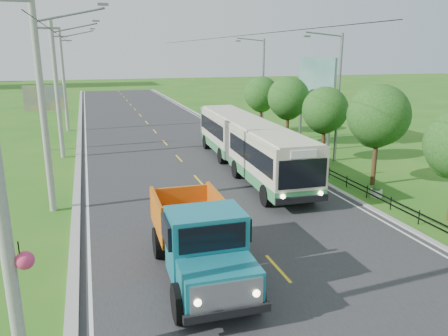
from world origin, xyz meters
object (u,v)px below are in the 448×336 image
streetlight_far (262,81)px  dump_truck (199,236)px  billboard_right (316,81)px  planter_mid (307,159)px  tree_back (261,96)px  pole_nearest (1,183)px  pole_mid (57,89)px  tree_fourth (325,112)px  pole_near (44,110)px  planter_far (265,138)px  tree_fifth (288,100)px  bus (248,141)px  streetlight_mid (337,93)px  tree_third (378,119)px  billboard_left (44,102)px  planter_near (376,192)px  pole_far (64,80)px

streetlight_far → dump_truck: streetlight_far is taller
streetlight_far → billboard_right: 8.18m
dump_truck → planter_mid: bearing=51.3°
tree_back → billboard_right: size_ratio=0.75×
pole_nearest → pole_mid: size_ratio=1.00×
pole_mid → tree_fourth: pole_mid is taller
pole_near → planter_far: 21.83m
pole_nearest → planter_mid: pole_nearest is taller
tree_fifth → pole_nearest: bearing=-128.0°
tree_back → planter_far: bearing=-106.9°
dump_truck → tree_fifth: bearing=58.5°
streetlight_far → bus: (-6.88, -14.63, -2.91)m
planter_far → streetlight_mid: bearing=-75.7°
tree_fourth → tree_third: bearing=-90.0°
billboard_left → bus: 17.10m
planter_far → billboard_right: billboard_right is taller
streetlight_far → billboard_left: streetlight_far is taller
tree_back → planter_far: (-1.26, -4.14, -3.37)m
tree_third → billboard_right: 12.18m
planter_near → planter_mid: 8.00m
streetlight_far → tree_fourth: bearing=-93.2°
pole_far → dump_truck: size_ratio=1.46×
tree_fourth → planter_far: size_ratio=8.06×
tree_fifth → planter_near: 14.64m
planter_far → billboard_right: size_ratio=0.09×
planter_far → bus: bus is taller
billboard_left → streetlight_mid: bearing=-26.4°
pole_near → streetlight_mid: pole_near is taller
streetlight_far → planter_mid: (-2.04, -14.00, -4.62)m
planter_near → planter_mid: (0.00, 8.00, 0.00)m
tree_back → planter_near: (-1.26, -20.14, -3.37)m
pole_far → planter_near: 32.19m
tree_third → planter_near: (-1.26, -2.14, -3.70)m
pole_nearest → pole_far: bearing=90.0°
pole_mid → streetlight_far: 20.16m
tree_third → streetlight_far: bearing=87.7°
tree_back → pole_nearest: bearing=-121.8°
pole_nearest → tree_fifth: (18.10, 23.14, -1.08)m
streetlight_mid → tree_back: bearing=93.7°
tree_back → billboard_left: (-19.36, -2.14, 0.21)m
pole_far → streetlight_mid: bearing=-45.1°
tree_third → pole_mid: bearing=144.6°
pole_nearest → pole_near: same height
billboard_left → tree_fifth: bearing=-11.3°
pole_near → dump_truck: size_ratio=1.46×
planter_far → planter_mid: bearing=-90.0°
pole_near → tree_back: pole_near is taller
tree_fifth → pole_far: bearing=144.6°
pole_mid → streetlight_far: (18.90, 7.00, -0.19)m
tree_third → tree_fifth: tree_third is taller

